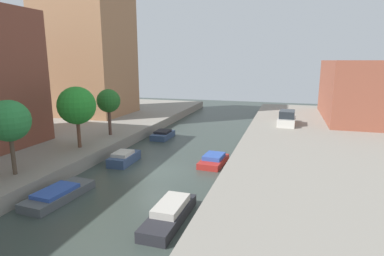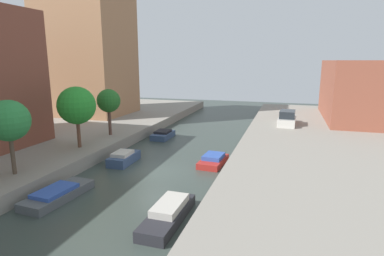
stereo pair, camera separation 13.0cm
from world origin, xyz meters
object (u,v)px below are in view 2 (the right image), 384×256
low_block_right (372,91)px  moored_boat_left_2 (58,194)px  moored_boat_right_3 (213,160)px  parked_car (287,119)px  apartment_tower_far (86,27)px  moored_boat_left_3 (124,158)px  street_tree_4 (109,101)px  moored_boat_right_2 (168,214)px  street_tree_3 (77,106)px  street_tree_2 (8,121)px  moored_boat_left_4 (163,135)px

low_block_right → moored_boat_left_2: size_ratio=3.36×
moored_boat_right_3 → parked_car: bearing=67.3°
moored_boat_right_3 → apartment_tower_far: bearing=146.7°
moored_boat_left_2 → moored_boat_left_3: moored_boat_left_3 is taller
low_block_right → street_tree_4: 29.53m
apartment_tower_far → moored_boat_left_2: size_ratio=4.88×
low_block_right → moored_boat_right_2: bearing=-117.8°
moored_boat_left_2 → street_tree_3: bearing=116.9°
street_tree_3 → street_tree_4: bearing=90.0°
apartment_tower_far → moored_boat_right_3: size_ratio=6.40×
street_tree_3 → moored_boat_left_3: (3.87, 0.11, -3.95)m
street_tree_2 → parked_car: (15.84, 20.76, -2.66)m
street_tree_3 → moored_boat_right_2: bearing=-35.0°
street_tree_3 → low_block_right: bearing=39.0°
street_tree_2 → moored_boat_left_3: (3.87, 6.50, -3.90)m
apartment_tower_far → moored_boat_right_2: (19.45, -22.09, -11.55)m
street_tree_4 → moored_boat_left_3: (3.87, -4.51, -3.74)m
apartment_tower_far → moored_boat_left_4: (12.71, -6.25, -11.58)m
parked_car → moored_boat_left_3: 18.66m
apartment_tower_far → parked_car: size_ratio=4.90×
low_block_right → street_tree_4: size_ratio=3.52×
street_tree_4 → moored_boat_right_3: 11.60m
parked_car → apartment_tower_far: bearing=179.2°
moored_boat_left_2 → parked_car: bearing=59.8°
apartment_tower_far → street_tree_4: apartment_tower_far is taller
moored_boat_right_3 → moored_boat_left_2: bearing=-129.2°
low_block_right → street_tree_2: low_block_right is taller
moored_boat_left_4 → moored_boat_right_2: bearing=-66.9°
street_tree_4 → moored_boat_left_3: bearing=-49.4°
moored_boat_right_2 → parked_car: bearing=76.1°
low_block_right → street_tree_3: bearing=-141.0°
moored_boat_left_2 → moored_boat_right_3: size_ratio=1.31×
moored_boat_left_2 → apartment_tower_far: bearing=120.0°
parked_car → moored_boat_right_3: (-5.24, -12.51, -1.33)m
low_block_right → moored_boat_left_3: 29.51m
low_block_right → moored_boat_right_2: low_block_right is taller
street_tree_3 → moored_boat_right_2: (10.47, -7.34, -3.98)m
parked_car → moored_boat_left_4: parked_car is taller
moored_boat_left_2 → moored_boat_right_2: 7.01m
moored_boat_left_2 → moored_boat_right_2: size_ratio=0.98×
street_tree_4 → apartment_tower_far: bearing=131.6°
street_tree_2 → moored_boat_right_2: street_tree_2 is taller
street_tree_4 → moored_boat_left_4: street_tree_4 is taller
moored_boat_left_2 → moored_boat_right_2: moored_boat_right_2 is taller
apartment_tower_far → street_tree_3: apartment_tower_far is taller
low_block_right → street_tree_4: (-25.02, -15.67, -0.27)m
street_tree_4 → low_block_right: bearing=32.1°
moored_boat_right_2 → moored_boat_left_2: bearing=176.1°
street_tree_2 → moored_boat_left_4: street_tree_2 is taller
street_tree_3 → moored_boat_right_2: size_ratio=1.06×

